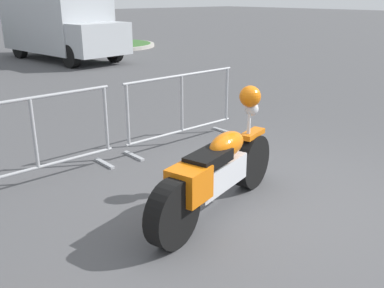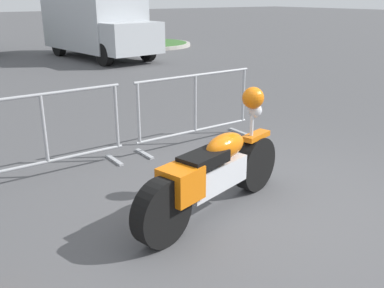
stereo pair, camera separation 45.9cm
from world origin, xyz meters
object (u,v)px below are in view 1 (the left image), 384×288
Objects in this scene: motorcycle at (217,170)px; crowd_barrier_near at (35,140)px; crowd_barrier_far at (182,109)px; delivery_van at (60,23)px.

crowd_barrier_near is (-1.12, 1.94, 0.08)m from motorcycle.
crowd_barrier_near is 1.00× the size of crowd_barrier_far.
motorcycle is 2.24m from crowd_barrier_near.
delivery_van is (4.82, 9.73, 0.69)m from crowd_barrier_near.
delivery_van is at bearing 75.21° from crowd_barrier_far.
crowd_barrier_far is 0.39× the size of delivery_van.
motorcycle reaches higher than crowd_barrier_far.
crowd_barrier_far is at bearing -21.64° from delivery_van.
delivery_van reaches higher than motorcycle.
motorcycle is at bearing -120.12° from crowd_barrier_far.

